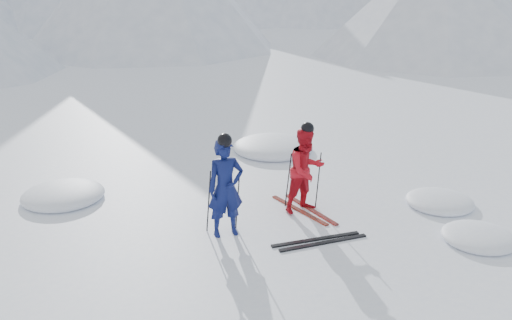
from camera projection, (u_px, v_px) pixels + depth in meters
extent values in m
plane|color=white|center=(331.00, 217.00, 10.66)|extent=(160.00, 160.00, 0.00)
imported|color=#0D154E|center=(226.00, 188.00, 9.68)|extent=(0.74, 0.56, 1.82)
imported|color=red|center=(306.00, 170.00, 10.68)|extent=(1.04, 0.94, 1.74)
cylinder|color=black|center=(209.00, 201.00, 9.87)|extent=(0.12, 0.09, 1.21)
cylinder|color=black|center=(238.00, 197.00, 10.05)|extent=(0.12, 0.07, 1.21)
cylinder|color=black|center=(288.00, 180.00, 10.97)|extent=(0.12, 0.09, 1.16)
cylinder|color=black|center=(318.00, 180.00, 10.96)|extent=(0.12, 0.08, 1.16)
cube|color=black|center=(299.00, 210.00, 10.95)|extent=(0.82, 1.57, 0.03)
cube|color=black|center=(311.00, 209.00, 10.98)|extent=(0.71, 1.61, 0.03)
cube|color=black|center=(316.00, 239.00, 9.74)|extent=(1.69, 0.36, 0.03)
cube|color=black|center=(323.00, 243.00, 9.62)|extent=(1.69, 0.42, 0.03)
ellipsoid|color=white|center=(64.00, 198.00, 11.54)|extent=(1.73, 1.73, 0.38)
ellipsoid|color=white|center=(439.00, 204.00, 11.24)|extent=(1.39, 1.39, 0.31)
ellipsoid|color=white|center=(273.00, 151.00, 14.62)|extent=(2.15, 2.15, 0.47)
ellipsoid|color=white|center=(478.00, 240.00, 9.74)|extent=(1.32, 1.32, 0.29)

